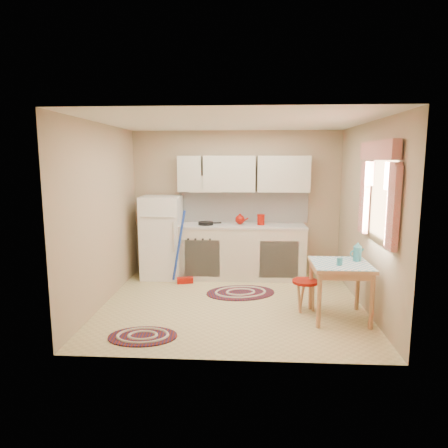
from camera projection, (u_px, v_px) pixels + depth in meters
The scene contains 14 objects.
room_shell at pixel (244, 189), 5.59m from camera, with size 3.64×3.60×2.52m.
fridge at pixel (162, 237), 6.81m from camera, with size 0.65×0.60×1.40m, color white.
broom at pixel (185, 248), 6.45m from camera, with size 0.28×0.12×1.20m, color #1C3CB0, non-canonical shape.
base_cabinets at pixel (238, 252), 6.83m from camera, with size 2.25×0.60×0.88m, color beige.
countertop at pixel (238, 226), 6.75m from camera, with size 2.27×0.62×0.04m, color #BCB8B2.
frying_pan at pixel (206, 223), 6.73m from camera, with size 0.25×0.25×0.05m, color black.
red_kettle at pixel (240, 220), 6.73m from camera, with size 0.18×0.16×0.18m, color #9A0E05, non-canonical shape.
red_canister at pixel (261, 220), 6.71m from camera, with size 0.12×0.12×0.16m, color #9A0E05.
table at pixel (340, 291), 5.06m from camera, with size 0.72×0.72×0.72m, color tan.
stool at pixel (305, 296), 5.34m from camera, with size 0.34×0.34×0.42m, color #9A0E05.
coffee_pot at pixel (357, 252), 5.08m from camera, with size 0.13×0.11×0.26m, color teal, non-canonical shape.
mug at pixel (340, 262), 4.90m from camera, with size 0.07×0.07×0.10m, color teal.
rug_center at pixel (241, 293), 6.06m from camera, with size 1.04×0.70×0.02m, color #671C0B, non-canonical shape.
rug_left at pixel (143, 336), 4.57m from camera, with size 0.79×0.53×0.02m, color #671C0B, non-canonical shape.
Camera 1 is at (0.19, -5.36, 2.01)m, focal length 32.00 mm.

